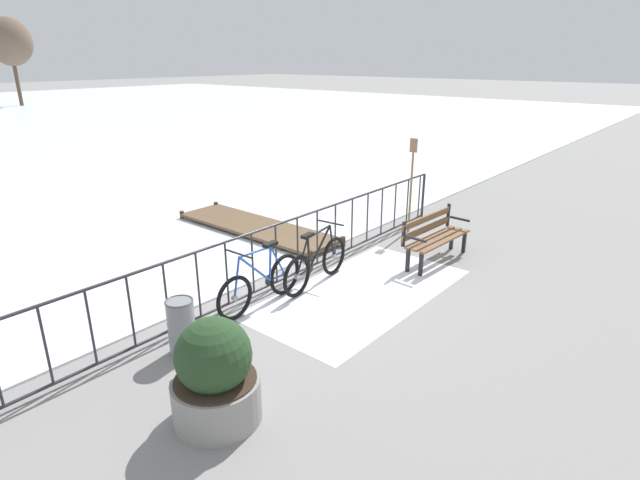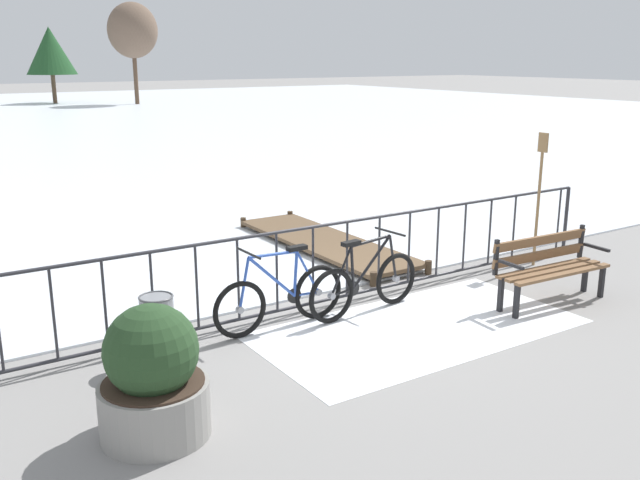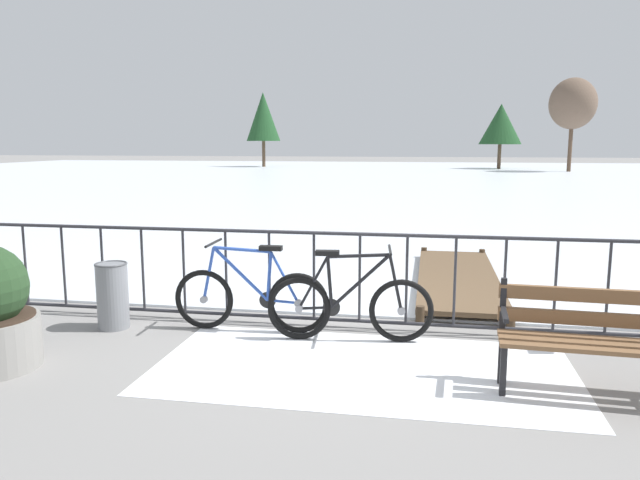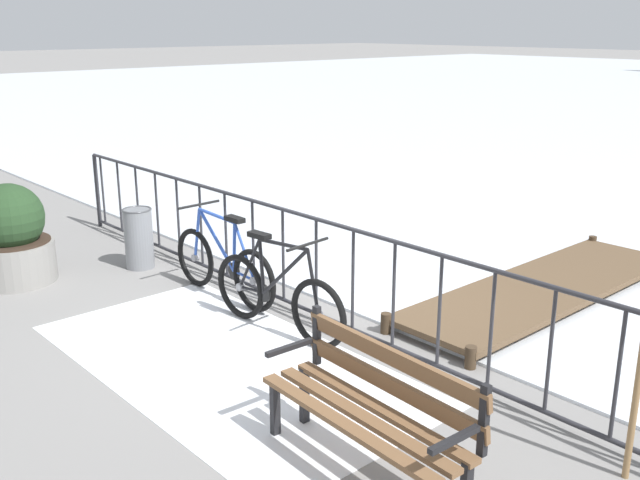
{
  "view_description": "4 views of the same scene",
  "coord_description": "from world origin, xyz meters",
  "px_view_note": "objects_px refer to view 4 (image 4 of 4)",
  "views": [
    {
      "loc": [
        -5.53,
        -5.33,
        3.51
      ],
      "look_at": [
        -0.17,
        -0.85,
        0.98
      ],
      "focal_mm": 28.24,
      "sensor_mm": 36.0,
      "label": 1
    },
    {
      "loc": [
        -4.6,
        -6.83,
        3.04
      ],
      "look_at": [
        -0.33,
        -0.28,
        0.96
      ],
      "focal_mm": 38.89,
      "sensor_mm": 36.0,
      "label": 2
    },
    {
      "loc": [
        0.98,
        -6.43,
        2.03
      ],
      "look_at": [
        -0.22,
        0.18,
        0.94
      ],
      "focal_mm": 34.0,
      "sensor_mm": 36.0,
      "label": 3
    },
    {
      "loc": [
        5.24,
        -4.42,
        2.83
      ],
      "look_at": [
        0.53,
        -0.2,
        0.94
      ],
      "focal_mm": 40.71,
      "sensor_mm": 36.0,
      "label": 4
    }
  ],
  "objects_px": {
    "planter_with_shrub": "(12,238)",
    "trash_bin": "(139,238)",
    "bicycle_second": "(223,265)",
    "bicycle_near_railing": "(277,296)",
    "park_bench": "(373,401)"
  },
  "relations": [
    {
      "from": "trash_bin",
      "to": "park_bench",
      "type": "bearing_deg",
      "value": -10.88
    },
    {
      "from": "bicycle_near_railing",
      "to": "planter_with_shrub",
      "type": "xyz_separation_m",
      "value": [
        -3.13,
        -1.33,
        0.15
      ]
    },
    {
      "from": "trash_bin",
      "to": "bicycle_near_railing",
      "type": "bearing_deg",
      "value": 0.63
    },
    {
      "from": "planter_with_shrub",
      "to": "trash_bin",
      "type": "height_order",
      "value": "planter_with_shrub"
    },
    {
      "from": "park_bench",
      "to": "bicycle_near_railing",
      "type": "bearing_deg",
      "value": 156.39
    },
    {
      "from": "bicycle_near_railing",
      "to": "trash_bin",
      "type": "height_order",
      "value": "bicycle_near_railing"
    },
    {
      "from": "bicycle_near_railing",
      "to": "trash_bin",
      "type": "relative_size",
      "value": 2.33
    },
    {
      "from": "bicycle_second",
      "to": "trash_bin",
      "type": "xyz_separation_m",
      "value": [
        -1.53,
        -0.17,
        0.0
      ]
    },
    {
      "from": "park_bench",
      "to": "planter_with_shrub",
      "type": "distance_m",
      "value": 5.32
    },
    {
      "from": "bicycle_near_railing",
      "to": "bicycle_second",
      "type": "bearing_deg",
      "value": 172.57
    },
    {
      "from": "bicycle_second",
      "to": "bicycle_near_railing",
      "type": "bearing_deg",
      "value": -7.43
    },
    {
      "from": "planter_with_shrub",
      "to": "bicycle_near_railing",
      "type": "bearing_deg",
      "value": 22.99
    },
    {
      "from": "bicycle_near_railing",
      "to": "park_bench",
      "type": "height_order",
      "value": "bicycle_near_railing"
    },
    {
      "from": "bicycle_second",
      "to": "park_bench",
      "type": "bearing_deg",
      "value": -18.49
    },
    {
      "from": "bicycle_second",
      "to": "planter_with_shrub",
      "type": "distance_m",
      "value": 2.52
    }
  ]
}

